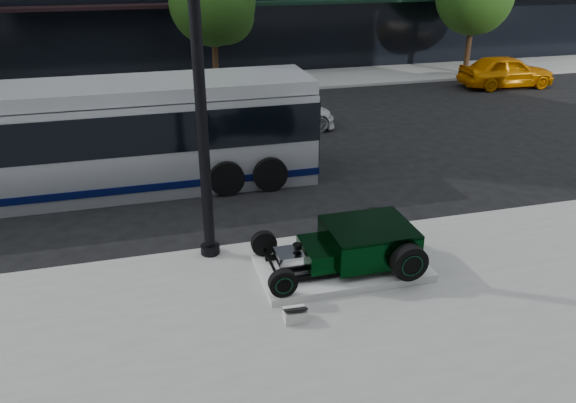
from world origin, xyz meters
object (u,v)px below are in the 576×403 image
object	(u,v)px
transit_bus	(92,138)
white_sedan	(276,115)
lamppost	(200,94)
yellow_taxi	(506,71)
hot_rod	(358,243)

from	to	relation	value
transit_bus	white_sedan	xyz separation A→B (m)	(6.07, 3.88, -0.86)
lamppost	yellow_taxi	bearing A→B (deg)	38.08
hot_rod	lamppost	world-z (taller)	lamppost
lamppost	white_sedan	distance (m)	9.65
lamppost	white_sedan	xyz separation A→B (m)	(3.60, 8.44, -2.97)
yellow_taxi	transit_bus	bearing A→B (deg)	116.15
hot_rod	transit_bus	world-z (taller)	transit_bus
hot_rod	yellow_taxi	distance (m)	18.95
lamppost	transit_bus	xyz separation A→B (m)	(-2.47, 4.57, -2.11)
transit_bus	white_sedan	world-z (taller)	transit_bus
lamppost	hot_rod	bearing A→B (deg)	-26.53
transit_bus	yellow_taxi	size ratio (longest dim) A/B	2.74
white_sedan	yellow_taxi	distance (m)	12.83
hot_rod	yellow_taxi	bearing A→B (deg)	46.76
hot_rod	white_sedan	distance (m)	9.89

